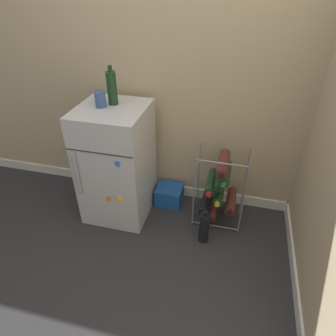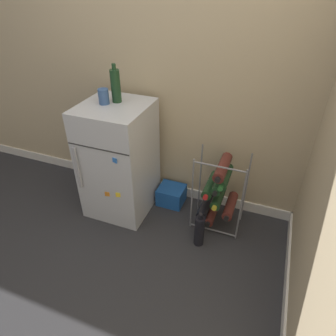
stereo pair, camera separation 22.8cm
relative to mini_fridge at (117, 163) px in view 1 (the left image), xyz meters
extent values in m
plane|color=#28282B|center=(0.39, -0.21, -0.46)|extent=(14.00, 14.00, 0.00)
cube|color=tan|center=(0.39, 0.35, 0.79)|extent=(6.97, 0.06, 2.50)
cube|color=silver|center=(0.39, 0.31, -0.41)|extent=(6.97, 0.01, 0.09)
cube|color=#B7BABF|center=(0.00, 0.00, 0.00)|extent=(0.49, 0.51, 0.92)
cube|color=#2D2D2D|center=(0.00, -0.26, 0.24)|extent=(0.48, 0.00, 0.01)
cube|color=#9E9EA3|center=(-0.19, -0.27, 0.05)|extent=(0.02, 0.02, 0.35)
cube|color=blue|center=(0.13, -0.26, 0.18)|extent=(0.04, 0.01, 0.04)
cube|color=yellow|center=(0.12, -0.26, -0.13)|extent=(0.04, 0.01, 0.04)
cube|color=orange|center=(0.03, -0.26, -0.15)|extent=(0.04, 0.01, 0.04)
cylinder|color=slate|center=(0.63, -0.04, -0.14)|extent=(0.01, 0.01, 0.63)
cylinder|color=slate|center=(0.99, -0.04, -0.14)|extent=(0.01, 0.01, 0.63)
cylinder|color=slate|center=(0.63, 0.18, -0.14)|extent=(0.01, 0.01, 0.63)
cylinder|color=slate|center=(0.99, 0.18, -0.14)|extent=(0.01, 0.01, 0.63)
cylinder|color=slate|center=(0.81, -0.04, -0.44)|extent=(0.36, 0.01, 0.01)
cylinder|color=slate|center=(0.81, -0.04, 0.15)|extent=(0.36, 0.01, 0.01)
cylinder|color=#56231E|center=(0.77, 0.07, -0.35)|extent=(0.08, 0.28, 0.08)
cylinder|color=black|center=(0.77, -0.08, -0.35)|extent=(0.04, 0.02, 0.04)
cylinder|color=black|center=(0.71, 0.07, -0.30)|extent=(0.08, 0.28, 0.08)
cylinder|color=#2D7033|center=(0.71, -0.09, -0.30)|extent=(0.04, 0.02, 0.04)
cylinder|color=#56231E|center=(0.90, 0.07, -0.25)|extent=(0.08, 0.27, 0.08)
cylinder|color=black|center=(0.90, -0.08, -0.25)|extent=(0.04, 0.02, 0.04)
cylinder|color=#19381E|center=(0.81, 0.07, -0.19)|extent=(0.08, 0.26, 0.08)
cylinder|color=gold|center=(0.81, -0.07, -0.19)|extent=(0.04, 0.02, 0.04)
cylinder|color=#19381E|center=(0.74, 0.07, -0.10)|extent=(0.08, 0.29, 0.08)
cylinder|color=red|center=(0.74, -0.09, -0.10)|extent=(0.04, 0.02, 0.04)
cylinder|color=#19381E|center=(0.80, 0.07, -0.03)|extent=(0.07, 0.30, 0.07)
cylinder|color=black|center=(0.80, -0.10, -0.03)|extent=(0.03, 0.02, 0.03)
cylinder|color=#19381E|center=(0.83, 0.07, 0.00)|extent=(0.08, 0.26, 0.08)
cylinder|color=#2D7033|center=(0.83, -0.08, 0.00)|extent=(0.04, 0.02, 0.04)
cylinder|color=#56231E|center=(0.81, 0.07, 0.08)|extent=(0.08, 0.30, 0.08)
cylinder|color=black|center=(0.81, -0.09, 0.08)|extent=(0.04, 0.02, 0.04)
cube|color=#194C9E|center=(0.38, 0.18, -0.38)|extent=(0.22, 0.20, 0.16)
cylinder|color=#335184|center=(-0.07, 0.00, 0.51)|extent=(0.07, 0.07, 0.11)
cylinder|color=#19381E|center=(-0.01, 0.07, 0.57)|extent=(0.07, 0.07, 0.23)
cylinder|color=#19381E|center=(-0.01, 0.07, 0.71)|extent=(0.03, 0.03, 0.04)
cylinder|color=black|center=(0.74, -0.19, -0.34)|extent=(0.07, 0.07, 0.25)
cylinder|color=black|center=(0.74, -0.19, -0.19)|extent=(0.03, 0.03, 0.04)
camera|label=1|loc=(0.87, -1.80, 1.27)|focal=32.00mm
camera|label=2|loc=(1.08, -1.73, 1.27)|focal=32.00mm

